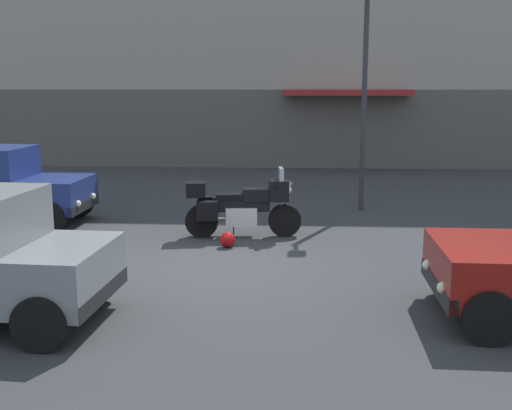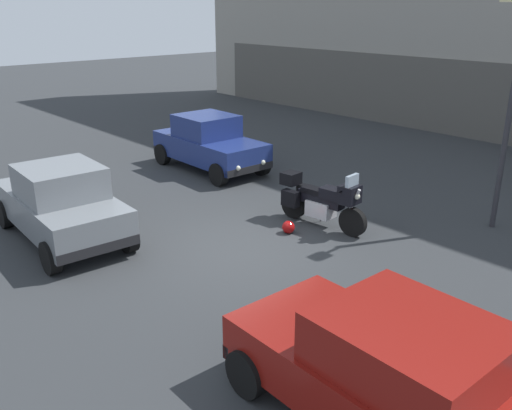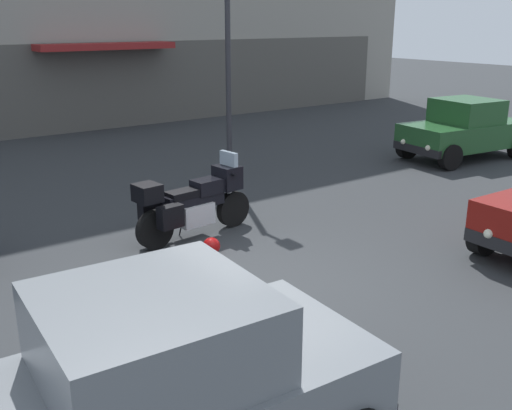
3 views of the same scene
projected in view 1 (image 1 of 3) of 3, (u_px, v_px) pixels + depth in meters
The scene contains 4 objects.
ground_plane at pixel (213, 268), 10.05m from camera, with size 80.00×80.00×0.00m, color #2D3033.
motorcycle at pixel (241, 206), 12.07m from camera, with size 2.26×0.84×1.36m.
helmet at pixel (228, 240), 11.35m from camera, with size 0.28×0.28×0.28m, color #990C0C.
streetlamp_curbside at pixel (365, 81), 14.13m from camera, with size 0.28×0.94×4.99m.
Camera 1 is at (1.26, -9.62, 2.88)m, focal length 43.67 mm.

